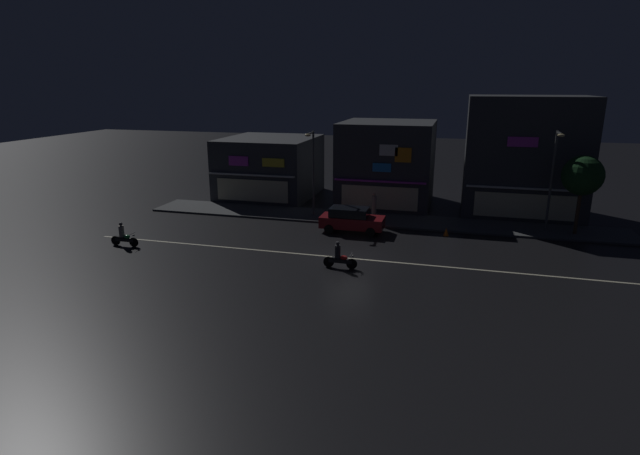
# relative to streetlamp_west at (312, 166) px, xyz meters

# --- Properties ---
(ground_plane) EXTENTS (140.00, 140.00, 0.00)m
(ground_plane) POSITION_rel_streetlamp_west_xyz_m (4.69, -8.51, -3.92)
(ground_plane) COLOR black
(lane_divider_stripe) EXTENTS (33.31, 0.16, 0.01)m
(lane_divider_stripe) POSITION_rel_streetlamp_west_xyz_m (4.69, -8.51, -3.92)
(lane_divider_stripe) COLOR beige
(lane_divider_stripe) RESTS_ON ground
(sidewalk_far) EXTENTS (35.06, 3.78, 0.14)m
(sidewalk_far) POSITION_rel_streetlamp_west_xyz_m (4.69, 0.35, -3.85)
(sidewalk_far) COLOR #424447
(sidewalk_far) RESTS_ON ground
(storefront_left_block) EXTENTS (7.39, 7.95, 6.81)m
(storefront_left_block) POSITION_rel_streetlamp_west_xyz_m (4.69, 6.13, -0.52)
(storefront_left_block) COLOR #383A3F
(storefront_left_block) RESTS_ON ground
(storefront_center_block) EXTENTS (8.70, 6.27, 8.93)m
(storefront_center_block) POSITION_rel_streetlamp_west_xyz_m (15.21, 5.30, 0.54)
(storefront_center_block) COLOR #383A3F
(storefront_center_block) RESTS_ON ground
(storefront_right_block) EXTENTS (7.77, 8.75, 5.20)m
(storefront_right_block) POSITION_rel_streetlamp_west_xyz_m (-5.83, 6.53, -1.33)
(storefront_right_block) COLOR #383A3F
(storefront_right_block) RESTS_ON ground
(streetlamp_west) EXTENTS (0.44, 1.64, 6.32)m
(streetlamp_west) POSITION_rel_streetlamp_west_xyz_m (0.00, 0.00, 0.00)
(streetlamp_west) COLOR #47494C
(streetlamp_west) RESTS_ON sidewalk_far
(streetlamp_mid) EXTENTS (0.44, 1.64, 6.73)m
(streetlamp_mid) POSITION_rel_streetlamp_west_xyz_m (16.44, -0.02, 0.22)
(streetlamp_mid) COLOR #47494C
(streetlamp_mid) RESTS_ON sidewalk_far
(pedestrian_on_sidewalk) EXTENTS (0.36, 0.36, 1.89)m
(pedestrian_on_sidewalk) POSITION_rel_streetlamp_west_xyz_m (4.59, 0.49, -2.90)
(pedestrian_on_sidewalk) COLOR gray
(pedestrian_on_sidewalk) RESTS_ON sidewalk_far
(street_tree) EXTENTS (2.60, 2.60, 5.23)m
(street_tree) POSITION_rel_streetlamp_west_xyz_m (18.22, -0.08, 0.12)
(street_tree) COLOR #473323
(street_tree) RESTS_ON sidewalk_far
(parked_car_near_kerb) EXTENTS (4.30, 1.98, 1.67)m
(parked_car_near_kerb) POSITION_rel_streetlamp_west_xyz_m (3.63, -3.03, -3.05)
(parked_car_near_kerb) COLOR maroon
(parked_car_near_kerb) RESTS_ON ground
(motorcycle_lead) EXTENTS (1.90, 0.60, 1.52)m
(motorcycle_lead) POSITION_rel_streetlamp_west_xyz_m (4.46, -10.21, -3.29)
(motorcycle_lead) COLOR black
(motorcycle_lead) RESTS_ON ground
(motorcycle_following) EXTENTS (1.90, 0.60, 1.52)m
(motorcycle_following) POSITION_rel_streetlamp_west_xyz_m (-9.42, -9.92, -3.29)
(motorcycle_following) COLOR black
(motorcycle_following) RESTS_ON ground
(traffic_cone) EXTENTS (0.36, 0.36, 0.55)m
(traffic_cone) POSITION_rel_streetlamp_west_xyz_m (9.94, -2.34, -3.65)
(traffic_cone) COLOR orange
(traffic_cone) RESTS_ON ground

